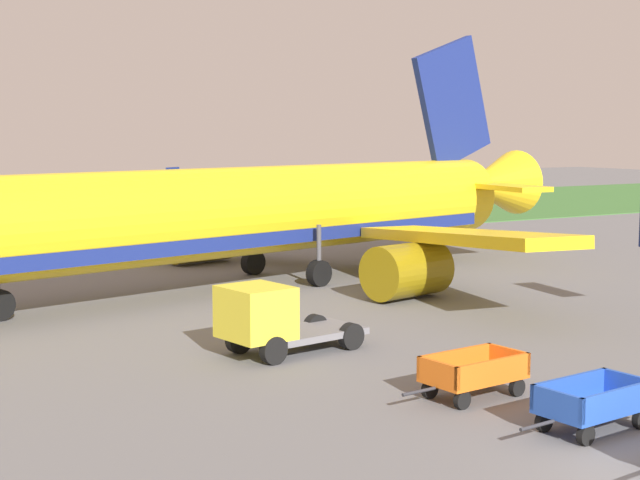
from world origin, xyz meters
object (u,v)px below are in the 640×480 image
(airplane, at_px, (258,212))
(baggage_cart_third_in_row, at_px, (593,403))
(baggage_cart_fourth_in_row, at_px, (473,373))
(service_truck_beside_carts, at_px, (270,319))

(airplane, distance_m, baggage_cart_third_in_row, 21.69)
(baggage_cart_fourth_in_row, bearing_deg, service_truck_beside_carts, 110.37)
(airplane, distance_m, service_truck_beside_carts, 13.15)
(baggage_cart_third_in_row, relative_size, baggage_cart_fourth_in_row, 1.00)
(airplane, xyz_separation_m, baggage_cart_fourth_in_row, (-3.21, -18.08, -2.45))
(baggage_cart_third_in_row, height_order, baggage_cart_fourth_in_row, same)
(airplane, bearing_deg, baggage_cart_fourth_in_row, -100.06)
(baggage_cart_fourth_in_row, bearing_deg, baggage_cart_third_in_row, -79.84)
(airplane, bearing_deg, service_truck_beside_carts, -115.27)
(airplane, bearing_deg, baggage_cart_third_in_row, -96.97)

